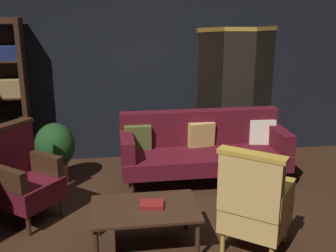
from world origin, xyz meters
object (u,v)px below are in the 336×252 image
object	(u,v)px
folding_screen	(237,91)
armchair_wing_left	(23,176)
book_red_leather	(152,205)
coffee_table	(145,212)
velvet_couch	(203,146)
armchair_gilt_accent	(255,203)
potted_plant	(55,149)

from	to	relation	value
folding_screen	armchair_wing_left	distance (m)	3.25
book_red_leather	armchair_wing_left	bearing A→B (deg)	150.57
coffee_table	book_red_leather	size ratio (longest dim) A/B	4.60
armchair_wing_left	book_red_leather	bearing A→B (deg)	-29.43
velvet_couch	armchair_gilt_accent	bearing A→B (deg)	-86.58
velvet_couch	book_red_leather	size ratio (longest dim) A/B	9.76
folding_screen	armchair_wing_left	bearing A→B (deg)	-150.81
armchair_gilt_accent	book_red_leather	size ratio (longest dim) A/B	4.79
folding_screen	armchair_gilt_accent	bearing A→B (deg)	-103.36
armchair_gilt_accent	armchair_wing_left	xyz separation A→B (m)	(-2.21, 0.94, 0.00)
folding_screen	potted_plant	world-z (taller)	folding_screen
potted_plant	armchair_gilt_accent	bearing A→B (deg)	-42.87
velvet_couch	potted_plant	bearing A→B (deg)	175.12
armchair_wing_left	potted_plant	bearing A→B (deg)	75.36
armchair_gilt_accent	potted_plant	world-z (taller)	armchair_gilt_accent
armchair_gilt_accent	book_red_leather	bearing A→B (deg)	166.96
armchair_wing_left	potted_plant	xyz separation A→B (m)	(0.23, 0.89, -0.03)
armchair_wing_left	folding_screen	bearing A→B (deg)	29.19
coffee_table	armchair_wing_left	bearing A→B (deg)	148.80
velvet_couch	potted_plant	world-z (taller)	velvet_couch
folding_screen	coffee_table	bearing A→B (deg)	-124.51
folding_screen	armchair_gilt_accent	size ratio (longest dim) A/B	1.83
coffee_table	armchair_gilt_accent	distance (m)	1.02
potted_plant	book_red_leather	xyz separation A→B (m)	(1.05, -1.62, -0.02)
folding_screen	book_red_leather	size ratio (longest dim) A/B	8.75
armchair_gilt_accent	potted_plant	xyz separation A→B (m)	(-1.98, 1.83, -0.03)
velvet_couch	armchair_wing_left	world-z (taller)	armchair_wing_left
armchair_wing_left	book_red_leather	size ratio (longest dim) A/B	4.79
folding_screen	armchair_wing_left	world-z (taller)	folding_screen
velvet_couch	armchair_gilt_accent	world-z (taller)	armchair_gilt_accent
velvet_couch	armchair_gilt_accent	distance (m)	1.68
coffee_table	armchair_wing_left	xyz separation A→B (m)	(-1.22, 0.74, 0.12)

